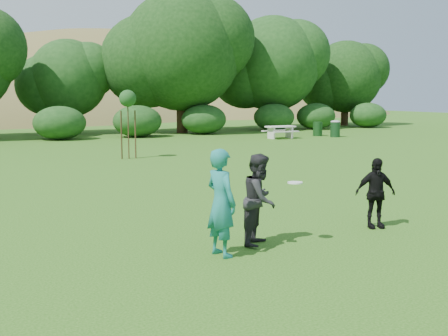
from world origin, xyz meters
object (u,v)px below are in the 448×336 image
object	(u,v)px
player_teal	(221,203)
trash_can_lidded	(335,128)
trash_can_near	(318,129)
picnic_table	(280,130)
player_black	(375,193)
sapling	(128,100)
player_grey	(260,199)

from	to	relation	value
player_teal	trash_can_lidded	world-z (taller)	player_teal
player_teal	trash_can_lidded	distance (m)	26.82
player_teal	trash_can_near	bearing A→B (deg)	-50.42
player_teal	picnic_table	world-z (taller)	player_teal
player_black	player_teal	bearing A→B (deg)	-156.57
trash_can_near	trash_can_lidded	distance (m)	1.34
player_teal	sapling	bearing A→B (deg)	-22.18
trash_can_near	player_black	bearing A→B (deg)	-124.77
sapling	trash_can_lidded	xyz separation A→B (m)	(15.16, 5.28, -1.88)
player_grey	picnic_table	world-z (taller)	player_grey
sapling	trash_can_lidded	size ratio (longest dim) A/B	2.71
trash_can_near	sapling	bearing A→B (deg)	-156.08
trash_can_near	trash_can_lidded	xyz separation A→B (m)	(0.38, -1.28, 0.09)
player_black	player_grey	bearing A→B (deg)	-161.69
player_grey	player_black	xyz separation A→B (m)	(2.71, -0.02, -0.11)
sapling	trash_can_lidded	bearing A→B (deg)	19.20
player_grey	player_black	world-z (taller)	player_grey
picnic_table	player_black	bearing A→B (deg)	-118.88
player_grey	player_black	bearing A→B (deg)	-42.46
player_grey	trash_can_lidded	xyz separation A→B (m)	(17.37, 19.27, -0.28)
player_black	picnic_table	distance (m)	22.75
sapling	trash_can_lidded	distance (m)	16.16
player_black	trash_can_lidded	bearing A→B (deg)	71.55
player_black	trash_can_near	distance (m)	25.04
trash_can_near	player_teal	bearing A→B (deg)	-130.68
player_teal	sapling	xyz separation A→B (m)	(3.16, 14.31, 1.52)
trash_can_near	player_grey	bearing A→B (deg)	-129.58
player_black	trash_can_lidded	distance (m)	24.23
player_black	picnic_table	world-z (taller)	player_black
player_teal	player_black	xyz separation A→B (m)	(3.66, 0.30, -0.19)
sapling	picnic_table	bearing A→B (deg)	27.22
player_teal	trash_can_lidded	xyz separation A→B (m)	(18.32, 19.59, -0.36)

